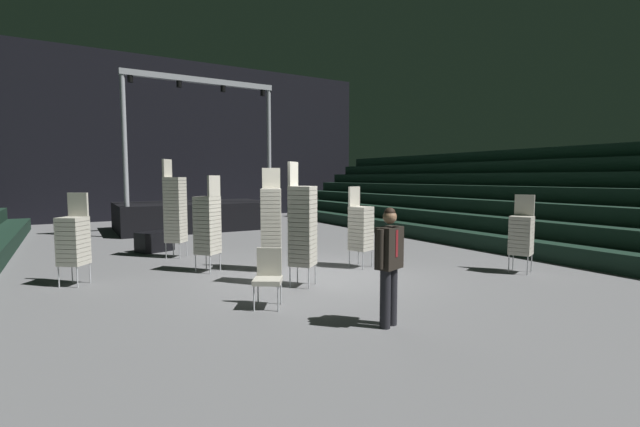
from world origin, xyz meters
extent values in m
cube|color=slate|center=(0.00, 0.00, -0.05)|extent=(22.00, 30.00, 0.10)
cube|color=black|center=(0.00, 15.00, 4.00)|extent=(22.00, 0.30, 8.00)
cube|color=black|center=(6.12, 1.00, 0.23)|extent=(0.75, 24.00, 0.45)
cube|color=black|center=(6.88, 1.00, 0.68)|extent=(0.75, 24.00, 0.45)
cube|color=black|center=(7.62, 1.00, 1.12)|extent=(0.75, 24.00, 0.45)
cube|color=black|center=(8.38, 1.00, 1.57)|extent=(0.75, 24.00, 0.45)
cube|color=black|center=(9.12, 1.00, 2.02)|extent=(0.75, 24.00, 0.45)
cube|color=black|center=(9.88, 1.00, 2.48)|extent=(0.75, 24.00, 0.45)
cube|color=black|center=(10.62, 1.00, 2.93)|extent=(0.75, 24.00, 0.45)
cube|color=black|center=(0.00, 9.84, 0.54)|extent=(5.84, 3.55, 1.08)
cylinder|color=#9EA0A8|center=(-2.67, 8.32, 3.36)|extent=(0.16, 0.16, 4.55)
cylinder|color=#9EA0A8|center=(2.67, 8.32, 3.36)|extent=(0.16, 0.16, 4.55)
cube|color=#9EA0A8|center=(0.00, 8.32, 5.64)|extent=(5.54, 0.20, 0.20)
cylinder|color=black|center=(-2.42, 8.32, 5.42)|extent=(0.18, 0.18, 0.22)
cylinder|color=black|center=(-0.81, 8.32, 5.42)|extent=(0.18, 0.18, 0.22)
cylinder|color=black|center=(0.81, 8.32, 5.42)|extent=(0.18, 0.18, 0.22)
cylinder|color=black|center=(2.42, 8.32, 5.42)|extent=(0.18, 0.18, 0.22)
cylinder|color=black|center=(-0.50, -3.15, 0.41)|extent=(0.15, 0.15, 0.83)
cylinder|color=black|center=(-0.67, -3.21, 0.41)|extent=(0.15, 0.15, 0.83)
cube|color=silver|center=(-0.56, -3.24, 1.12)|extent=(0.20, 0.15, 0.59)
cube|color=black|center=(-0.58, -3.18, 1.12)|extent=(0.45, 0.35, 0.59)
cube|color=maroon|center=(-0.55, -3.29, 1.19)|extent=(0.06, 0.03, 0.38)
cylinder|color=black|center=(-0.36, -3.10, 1.13)|extent=(0.12, 0.12, 0.54)
cylinder|color=black|center=(-0.80, -3.26, 1.13)|extent=(0.12, 0.12, 0.54)
sphere|color=#936B4C|center=(-0.58, -3.18, 1.55)|extent=(0.19, 0.19, 0.19)
sphere|color=black|center=(-0.58, -3.18, 1.60)|extent=(0.16, 0.16, 0.16)
cylinder|color=#B2B5BA|center=(-1.74, 3.76, 0.20)|extent=(0.02, 0.02, 0.40)
cylinder|color=#B2B5BA|center=(-1.99, 3.46, 0.20)|extent=(0.02, 0.02, 0.40)
cylinder|color=#B2B5BA|center=(-2.04, 4.00, 0.20)|extent=(0.02, 0.02, 0.40)
cylinder|color=#B2B5BA|center=(-2.28, 3.71, 0.20)|extent=(0.02, 0.02, 0.40)
cube|color=#B7B2A3|center=(-2.01, 3.73, 0.44)|extent=(0.62, 0.62, 0.08)
cube|color=#B7B2A3|center=(-2.01, 3.73, 0.53)|extent=(0.62, 0.62, 0.08)
cube|color=#B7B2A3|center=(-2.01, 3.73, 0.61)|extent=(0.62, 0.62, 0.08)
cube|color=#B7B2A3|center=(-2.01, 3.73, 0.70)|extent=(0.62, 0.62, 0.08)
cube|color=#B7B2A3|center=(-2.01, 3.73, 0.78)|extent=(0.62, 0.62, 0.08)
cube|color=#B7B2A3|center=(-2.01, 3.73, 0.87)|extent=(0.62, 0.62, 0.08)
cube|color=#B7B2A3|center=(-2.01, 3.73, 0.95)|extent=(0.62, 0.62, 0.08)
cube|color=#B7B2A3|center=(-2.01, 3.73, 1.04)|extent=(0.62, 0.62, 0.08)
cube|color=#B7B2A3|center=(-2.01, 3.73, 1.12)|extent=(0.62, 0.62, 0.08)
cube|color=#B7B2A3|center=(-2.01, 3.73, 1.21)|extent=(0.62, 0.62, 0.08)
cube|color=#B7B2A3|center=(-2.01, 3.73, 1.29)|extent=(0.62, 0.62, 0.08)
cube|color=#B7B2A3|center=(-2.01, 3.73, 1.38)|extent=(0.62, 0.62, 0.08)
cube|color=#B7B2A3|center=(-2.01, 3.73, 1.46)|extent=(0.62, 0.62, 0.08)
cube|color=#B7B2A3|center=(-2.01, 3.73, 1.55)|extent=(0.62, 0.62, 0.08)
cube|color=#B7B2A3|center=(-2.01, 3.73, 1.63)|extent=(0.62, 0.62, 0.08)
cube|color=#B7B2A3|center=(-2.01, 3.73, 1.72)|extent=(0.62, 0.62, 0.08)
cube|color=#B7B2A3|center=(-2.01, 3.73, 1.80)|extent=(0.62, 0.62, 0.08)
cube|color=#B7B2A3|center=(-2.01, 3.73, 1.89)|extent=(0.62, 0.62, 0.08)
cube|color=#B7B2A3|center=(-2.01, 3.73, 1.97)|extent=(0.62, 0.62, 0.08)
cube|color=#B7B2A3|center=(-2.01, 3.73, 2.06)|extent=(0.62, 0.62, 0.08)
cube|color=#B7B2A3|center=(-2.16, 3.86, 2.33)|extent=(0.30, 0.34, 0.46)
cylinder|color=#B2B5BA|center=(1.68, 0.17, 0.20)|extent=(0.02, 0.02, 0.40)
cylinder|color=#B2B5BA|center=(1.32, 0.04, 0.20)|extent=(0.02, 0.02, 0.40)
cylinder|color=#B2B5BA|center=(1.55, 0.53, 0.20)|extent=(0.02, 0.02, 0.40)
cylinder|color=#B2B5BA|center=(1.19, 0.39, 0.20)|extent=(0.02, 0.02, 0.40)
cube|color=#B7B2A3|center=(1.44, 0.28, 0.44)|extent=(0.57, 0.57, 0.08)
cube|color=#B7B2A3|center=(1.44, 0.28, 0.53)|extent=(0.57, 0.57, 0.08)
cube|color=#B7B2A3|center=(1.44, 0.28, 0.61)|extent=(0.57, 0.57, 0.08)
cube|color=#B7B2A3|center=(1.44, 0.28, 0.70)|extent=(0.57, 0.57, 0.08)
cube|color=#B7B2A3|center=(1.44, 0.28, 0.78)|extent=(0.57, 0.57, 0.08)
cube|color=#B7B2A3|center=(1.44, 0.28, 0.87)|extent=(0.57, 0.57, 0.08)
cube|color=#B7B2A3|center=(1.44, 0.28, 0.95)|extent=(0.57, 0.57, 0.08)
cube|color=#B7B2A3|center=(1.44, 0.28, 1.04)|extent=(0.57, 0.57, 0.08)
cube|color=#B7B2A3|center=(1.44, 0.28, 1.12)|extent=(0.57, 0.57, 0.08)
cube|color=#B7B2A3|center=(1.44, 0.28, 1.21)|extent=(0.57, 0.57, 0.08)
cube|color=#B7B2A3|center=(1.44, 0.28, 1.29)|extent=(0.57, 0.57, 0.08)
cube|color=#B7B2A3|center=(1.44, 0.28, 1.38)|extent=(0.57, 0.57, 0.08)
cube|color=#B7B2A3|center=(1.37, 0.46, 1.65)|extent=(0.40, 0.19, 0.46)
cylinder|color=#B2B5BA|center=(-4.32, 1.46, 0.20)|extent=(0.02, 0.02, 0.40)
cylinder|color=#B2B5BA|center=(-4.63, 1.68, 0.20)|extent=(0.02, 0.02, 0.40)
cylinder|color=#B2B5BA|center=(-4.09, 1.76, 0.20)|extent=(0.02, 0.02, 0.40)
cylinder|color=#B2B5BA|center=(-4.40, 1.99, 0.20)|extent=(0.02, 0.02, 0.40)
cube|color=#B7B2A3|center=(-4.36, 1.72, 0.44)|extent=(0.62, 0.62, 0.08)
cube|color=#B7B2A3|center=(-4.36, 1.72, 0.53)|extent=(0.62, 0.62, 0.08)
cube|color=#B7B2A3|center=(-4.36, 1.72, 0.61)|extent=(0.62, 0.62, 0.08)
cube|color=#B7B2A3|center=(-4.36, 1.72, 0.70)|extent=(0.62, 0.62, 0.08)
cube|color=#B7B2A3|center=(-4.36, 1.72, 0.78)|extent=(0.62, 0.62, 0.08)
cube|color=#B7B2A3|center=(-4.36, 1.72, 0.87)|extent=(0.62, 0.62, 0.08)
cube|color=#B7B2A3|center=(-4.36, 1.72, 0.95)|extent=(0.62, 0.62, 0.08)
cube|color=#B7B2A3|center=(-4.36, 1.72, 1.04)|extent=(0.62, 0.62, 0.08)
cube|color=#B7B2A3|center=(-4.36, 1.72, 1.12)|extent=(0.62, 0.62, 0.08)
cube|color=#B7B2A3|center=(-4.36, 1.72, 1.21)|extent=(0.62, 0.62, 0.08)
cube|color=#B7B2A3|center=(-4.36, 1.72, 1.29)|extent=(0.62, 0.62, 0.08)
cube|color=#B7B2A3|center=(-4.24, 1.88, 1.56)|extent=(0.36, 0.28, 0.46)
cylinder|color=#B2B5BA|center=(-2.04, 1.65, 0.20)|extent=(0.02, 0.02, 0.40)
cylinder|color=#B2B5BA|center=(-1.75, 1.88, 0.20)|extent=(0.02, 0.02, 0.40)
cylinder|color=#B2B5BA|center=(-1.81, 1.35, 0.20)|extent=(0.02, 0.02, 0.40)
cylinder|color=#B2B5BA|center=(-1.51, 1.58, 0.20)|extent=(0.02, 0.02, 0.40)
cube|color=#B7B2A3|center=(-1.78, 1.62, 0.44)|extent=(0.62, 0.62, 0.08)
cube|color=#B7B2A3|center=(-1.78, 1.62, 0.53)|extent=(0.62, 0.62, 0.08)
cube|color=#B7B2A3|center=(-1.78, 1.62, 0.61)|extent=(0.62, 0.62, 0.08)
cube|color=#B7B2A3|center=(-1.78, 1.62, 0.70)|extent=(0.62, 0.62, 0.08)
cube|color=#B7B2A3|center=(-1.78, 1.62, 0.78)|extent=(0.62, 0.62, 0.08)
cube|color=#B7B2A3|center=(-1.78, 1.62, 0.87)|extent=(0.62, 0.62, 0.08)
cube|color=#B7B2A3|center=(-1.78, 1.62, 0.95)|extent=(0.62, 0.62, 0.08)
cube|color=#B7B2A3|center=(-1.78, 1.62, 1.04)|extent=(0.62, 0.62, 0.08)
cube|color=#B7B2A3|center=(-1.78, 1.62, 1.12)|extent=(0.62, 0.62, 0.08)
cube|color=#B7B2A3|center=(-1.78, 1.62, 1.21)|extent=(0.62, 0.62, 0.08)
cube|color=#B7B2A3|center=(-1.78, 1.62, 1.29)|extent=(0.62, 0.62, 0.08)
cube|color=#B7B2A3|center=(-1.78, 1.62, 1.38)|extent=(0.62, 0.62, 0.08)
cube|color=#B7B2A3|center=(-1.78, 1.62, 1.46)|extent=(0.62, 0.62, 0.08)
cube|color=#B7B2A3|center=(-1.78, 1.62, 1.55)|extent=(0.62, 0.62, 0.08)
cube|color=#B7B2A3|center=(-1.78, 1.62, 1.63)|extent=(0.62, 0.62, 0.08)
cube|color=#B7B2A3|center=(-1.66, 1.46, 1.91)|extent=(0.35, 0.29, 0.46)
cylinder|color=#B2B5BA|center=(-0.43, 0.75, 0.20)|extent=(0.02, 0.02, 0.40)
cylinder|color=#B2B5BA|center=(-0.77, 0.92, 0.20)|extent=(0.02, 0.02, 0.40)
cylinder|color=#B2B5BA|center=(-0.26, 1.09, 0.20)|extent=(0.02, 0.02, 0.40)
cylinder|color=#B2B5BA|center=(-0.60, 1.26, 0.20)|extent=(0.02, 0.02, 0.40)
cube|color=#B7B2A3|center=(-0.51, 1.00, 0.44)|extent=(0.59, 0.59, 0.08)
cube|color=#B7B2A3|center=(-0.51, 1.00, 0.53)|extent=(0.59, 0.59, 0.08)
cube|color=#B7B2A3|center=(-0.51, 1.00, 0.61)|extent=(0.59, 0.59, 0.08)
cube|color=#B7B2A3|center=(-0.51, 1.00, 0.70)|extent=(0.59, 0.59, 0.08)
cube|color=#B7B2A3|center=(-0.51, 1.00, 0.78)|extent=(0.59, 0.59, 0.08)
cube|color=#B7B2A3|center=(-0.51, 1.00, 0.87)|extent=(0.59, 0.59, 0.08)
cube|color=#B7B2A3|center=(-0.51, 1.00, 0.95)|extent=(0.59, 0.59, 0.08)
cube|color=#B7B2A3|center=(-0.51, 1.00, 1.04)|extent=(0.59, 0.59, 0.08)
cube|color=#B7B2A3|center=(-0.51, 1.00, 1.12)|extent=(0.59, 0.59, 0.08)
cube|color=#B7B2A3|center=(-0.51, 1.00, 1.21)|extent=(0.59, 0.59, 0.08)
cube|color=#B7B2A3|center=(-0.51, 1.00, 1.29)|extent=(0.59, 0.59, 0.08)
cube|color=#B7B2A3|center=(-0.51, 1.00, 1.38)|extent=(0.59, 0.59, 0.08)
cube|color=#B7B2A3|center=(-0.51, 1.00, 1.46)|extent=(0.59, 0.59, 0.08)
cube|color=#B7B2A3|center=(-0.51, 1.00, 1.55)|extent=(0.59, 0.59, 0.08)
cube|color=#B7B2A3|center=(-0.51, 1.00, 1.63)|extent=(0.59, 0.59, 0.08)
cube|color=#B7B2A3|center=(-0.51, 1.00, 1.72)|extent=(0.59, 0.59, 0.08)
cube|color=#B7B2A3|center=(-0.51, 1.00, 1.80)|extent=(0.59, 0.59, 0.08)
cube|color=#B7B2A3|center=(-0.42, 1.18, 2.08)|extent=(0.38, 0.23, 0.46)
cylinder|color=#B2B5BA|center=(-0.28, -0.59, 0.20)|extent=(0.02, 0.02, 0.40)
cylinder|color=#B2B5BA|center=(-0.57, -0.83, 0.20)|extent=(0.02, 0.02, 0.40)
cylinder|color=#B2B5BA|center=(-0.53, -0.30, 0.20)|extent=(0.02, 0.02, 0.40)
cylinder|color=#B2B5BA|center=(-0.82, -0.55, 0.20)|extent=(0.02, 0.02, 0.40)
cube|color=#B7B2A3|center=(-0.55, -0.57, 0.44)|extent=(0.62, 0.62, 0.08)
cube|color=#B7B2A3|center=(-0.55, -0.57, 0.53)|extent=(0.62, 0.62, 0.08)
cube|color=#B7B2A3|center=(-0.55, -0.57, 0.61)|extent=(0.62, 0.62, 0.08)
cube|color=#B7B2A3|center=(-0.55, -0.57, 0.70)|extent=(0.62, 0.62, 0.08)
cube|color=#B7B2A3|center=(-0.55, -0.57, 0.78)|extent=(0.62, 0.62, 0.08)
cube|color=#B7B2A3|center=(-0.55, -0.57, 0.87)|extent=(0.62, 0.62, 0.08)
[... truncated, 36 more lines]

